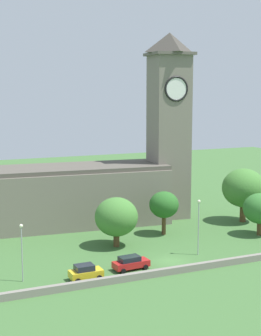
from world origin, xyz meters
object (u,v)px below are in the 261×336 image
Objects in this scene: streetlamp_west_end at (22,243)px; tree_riverside_west at (164,205)px; tree_churchyard at (116,217)px; tree_riverside_east at (260,209)px; car_yellow at (86,272)px; car_red at (131,263)px; tree_by_tower at (244,188)px; church at (95,177)px; streetlamp_west_mid at (199,219)px.

streetlamp_west_end reaches higher than tree_riverside_west.
tree_riverside_east is (23.14, -3.49, -0.17)m from tree_churchyard.
car_red is at bearing 10.55° from car_yellow.
tree_churchyard is 1.05× the size of tree_riverside_west.
car_red is 0.69× the size of tree_riverside_west.
streetlamp_west_end is at bearing -172.29° from tree_riverside_east.
tree_riverside_east is 8.80m from tree_by_tower.
tree_riverside_west reaches higher than car_red.
church is 25.97m from tree_by_tower.
streetlamp_west_mid is 21.44m from tree_by_tower.
tree_riverside_west is at bearing 17.79° from tree_churchyard.
car_yellow is at bearing -166.20° from tree_riverside_east.
tree_churchyard reaches higher than tree_riverside_east.
car_yellow is 18.36m from streetlamp_west_mid.
streetlamp_west_end is (-17.91, -23.68, -3.27)m from church.
streetlamp_west_end is (-7.10, 2.55, 3.77)m from car_yellow.
tree_riverside_east is at bearing -108.52° from tree_by_tower.
tree_by_tower is (16.45, 1.67, 1.19)m from tree_riverside_west.
tree_by_tower reaches higher than streetlamp_west_end.
car_yellow is at bearing -19.74° from streetlamp_west_end.
streetlamp_west_end reaches higher than tree_riverside_east.
tree_churchyard is at bearing -169.72° from tree_by_tower.
church is at bearing 106.32° from streetlamp_west_mid.
car_yellow is 0.60× the size of tree_riverside_east.
tree_riverside_east is (38.96, 5.28, -0.45)m from streetlamp_west_end.
tree_by_tower is at bearing 71.48° from tree_riverside_east.
tree_riverside_east is at bearing 13.80° from car_yellow.
tree_churchyard is 23.40m from tree_riverside_east.
tree_riverside_west is (25.26, 11.80, 0.06)m from streetlamp_west_end.
tree_riverside_west is at bearing 38.31° from car_yellow.
car_red is at bearing -131.53° from tree_riverside_west.
church is at bearing 82.02° from tree_churchyard.
car_red is at bearing -171.07° from streetlamp_west_mid.
tree_churchyard is (-2.09, -14.90, -3.56)m from church.
tree_riverside_west reaches higher than tree_riverside_east.
streetlamp_west_mid is 1.13× the size of tree_riverside_west.
car_yellow is 0.83× the size of car_red.
car_red is (6.53, 1.22, -0.07)m from car_yellow.
tree_churchyard is at bearing -97.98° from church.
tree_riverside_west is at bearing 48.47° from car_red.
car_yellow is at bearing -169.45° from car_red.
church reaches higher than car_red.
streetlamp_west_end is 0.90× the size of streetlamp_west_mid.
car_red is at bearing -165.38° from tree_riverside_east.
tree_by_tower is (28.08, 14.80, 5.09)m from car_red.
church is at bearing 80.28° from car_red.
tree_churchyard reaches higher than streetlamp_west_end.
church is at bearing 121.74° from tree_riverside_west.
car_red is 26.40m from tree_riverside_east.
car_red is at bearing -152.21° from tree_by_tower.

